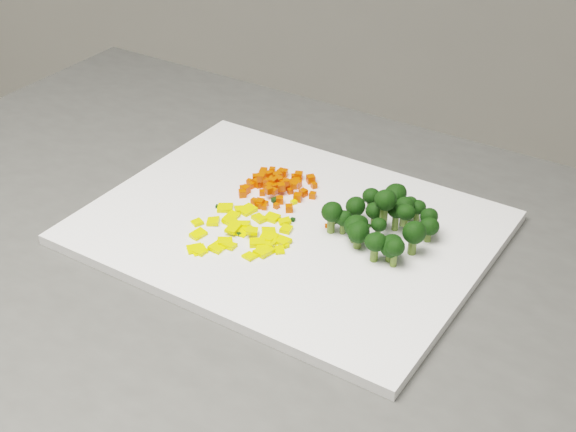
% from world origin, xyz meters
% --- Properties ---
extents(cutting_board, '(0.54, 0.48, 0.01)m').
position_xyz_m(cutting_board, '(0.36, 0.41, 0.91)').
color(cutting_board, white).
rests_on(cutting_board, counter_block).
extents(carrot_pile, '(0.10, 0.10, 0.03)m').
position_xyz_m(carrot_pile, '(0.33, 0.48, 0.93)').
color(carrot_pile, '#EC3502').
rests_on(carrot_pile, cutting_board).
extents(pepper_pile, '(0.12, 0.12, 0.02)m').
position_xyz_m(pepper_pile, '(0.31, 0.38, 0.92)').
color(pepper_pile, '#FFE90D').
rests_on(pepper_pile, cutting_board).
extents(broccoli_pile, '(0.12, 0.12, 0.06)m').
position_xyz_m(broccoli_pile, '(0.47, 0.41, 0.94)').
color(broccoli_pile, black).
rests_on(broccoli_pile, cutting_board).
extents(carrot_cube_0, '(0.01, 0.01, 0.01)m').
position_xyz_m(carrot_cube_0, '(0.33, 0.49, 0.92)').
color(carrot_cube_0, '#EC3502').
rests_on(carrot_cube_0, carrot_pile).
extents(carrot_cube_1, '(0.01, 0.01, 0.01)m').
position_xyz_m(carrot_cube_1, '(0.35, 0.52, 0.92)').
color(carrot_cube_1, '#EC3502').
rests_on(carrot_cube_1, carrot_pile).
extents(carrot_cube_2, '(0.01, 0.01, 0.01)m').
position_xyz_m(carrot_cube_2, '(0.32, 0.50, 0.92)').
color(carrot_cube_2, '#EC3502').
rests_on(carrot_cube_2, carrot_pile).
extents(carrot_cube_3, '(0.01, 0.01, 0.01)m').
position_xyz_m(carrot_cube_3, '(0.32, 0.47, 0.92)').
color(carrot_cube_3, '#EC3502').
rests_on(carrot_cube_3, carrot_pile).
extents(carrot_cube_4, '(0.01, 0.01, 0.01)m').
position_xyz_m(carrot_cube_4, '(0.31, 0.48, 0.92)').
color(carrot_cube_4, '#EC3502').
rests_on(carrot_cube_4, carrot_pile).
extents(carrot_cube_5, '(0.01, 0.01, 0.01)m').
position_xyz_m(carrot_cube_5, '(0.29, 0.49, 0.92)').
color(carrot_cube_5, '#EC3502').
rests_on(carrot_cube_5, carrot_pile).
extents(carrot_cube_6, '(0.01, 0.01, 0.01)m').
position_xyz_m(carrot_cube_6, '(0.32, 0.47, 0.92)').
color(carrot_cube_6, '#EC3502').
rests_on(carrot_cube_6, carrot_pile).
extents(carrot_cube_7, '(0.01, 0.01, 0.01)m').
position_xyz_m(carrot_cube_7, '(0.29, 0.47, 0.92)').
color(carrot_cube_7, '#EC3502').
rests_on(carrot_cube_7, carrot_pile).
extents(carrot_cube_8, '(0.01, 0.01, 0.01)m').
position_xyz_m(carrot_cube_8, '(0.36, 0.48, 0.92)').
color(carrot_cube_8, '#EC3502').
rests_on(carrot_cube_8, carrot_pile).
extents(carrot_cube_9, '(0.01, 0.01, 0.01)m').
position_xyz_m(carrot_cube_9, '(0.37, 0.47, 0.92)').
color(carrot_cube_9, '#EC3502').
rests_on(carrot_cube_9, carrot_pile).
extents(carrot_cube_10, '(0.01, 0.01, 0.01)m').
position_xyz_m(carrot_cube_10, '(0.32, 0.48, 0.92)').
color(carrot_cube_10, '#EC3502').
rests_on(carrot_cube_10, carrot_pile).
extents(carrot_cube_11, '(0.01, 0.01, 0.01)m').
position_xyz_m(carrot_cube_11, '(0.33, 0.52, 0.92)').
color(carrot_cube_11, '#EC3502').
rests_on(carrot_cube_11, carrot_pile).
extents(carrot_cube_12, '(0.01, 0.01, 0.01)m').
position_xyz_m(carrot_cube_12, '(0.34, 0.49, 0.92)').
color(carrot_cube_12, '#EC3502').
rests_on(carrot_cube_12, carrot_pile).
extents(carrot_cube_13, '(0.01, 0.01, 0.01)m').
position_xyz_m(carrot_cube_13, '(0.31, 0.47, 0.92)').
color(carrot_cube_13, '#EC3502').
rests_on(carrot_cube_13, carrot_pile).
extents(carrot_cube_14, '(0.01, 0.01, 0.01)m').
position_xyz_m(carrot_cube_14, '(0.32, 0.52, 0.92)').
color(carrot_cube_14, '#EC3502').
rests_on(carrot_cube_14, carrot_pile).
extents(carrot_cube_15, '(0.01, 0.01, 0.01)m').
position_xyz_m(carrot_cube_15, '(0.30, 0.49, 0.92)').
color(carrot_cube_15, '#EC3502').
rests_on(carrot_cube_15, carrot_pile).
extents(carrot_cube_16, '(0.01, 0.01, 0.01)m').
position_xyz_m(carrot_cube_16, '(0.30, 0.52, 0.92)').
color(carrot_cube_16, '#EC3502').
rests_on(carrot_cube_16, carrot_pile).
extents(carrot_cube_17, '(0.01, 0.01, 0.01)m').
position_xyz_m(carrot_cube_17, '(0.35, 0.44, 0.92)').
color(carrot_cube_17, '#EC3502').
rests_on(carrot_cube_17, carrot_pile).
extents(carrot_cube_18, '(0.01, 0.01, 0.01)m').
position_xyz_m(carrot_cube_18, '(0.34, 0.51, 0.92)').
color(carrot_cube_18, '#EC3502').
rests_on(carrot_cube_18, carrot_pile).
extents(carrot_cube_19, '(0.01, 0.01, 0.01)m').
position_xyz_m(carrot_cube_19, '(0.29, 0.46, 0.92)').
color(carrot_cube_19, '#EC3502').
rests_on(carrot_cube_19, carrot_pile).
extents(carrot_cube_20, '(0.01, 0.01, 0.01)m').
position_xyz_m(carrot_cube_20, '(0.32, 0.47, 0.92)').
color(carrot_cube_20, '#EC3502').
rests_on(carrot_cube_20, carrot_pile).
extents(carrot_cube_21, '(0.01, 0.01, 0.01)m').
position_xyz_m(carrot_cube_21, '(0.30, 0.49, 0.92)').
color(carrot_cube_21, '#EC3502').
rests_on(carrot_cube_21, carrot_pile).
extents(carrot_cube_22, '(0.01, 0.01, 0.01)m').
position_xyz_m(carrot_cube_22, '(0.32, 0.46, 0.92)').
color(carrot_cube_22, '#EC3502').
rests_on(carrot_cube_22, carrot_pile).
extents(carrot_cube_23, '(0.01, 0.01, 0.01)m').
position_xyz_m(carrot_cube_23, '(0.31, 0.50, 0.92)').
color(carrot_cube_23, '#EC3502').
rests_on(carrot_cube_23, carrot_pile).
extents(carrot_cube_24, '(0.01, 0.01, 0.01)m').
position_xyz_m(carrot_cube_24, '(0.34, 0.48, 0.92)').
color(carrot_cube_24, '#EC3502').
rests_on(carrot_cube_24, carrot_pile).
extents(carrot_cube_25, '(0.01, 0.01, 0.01)m').
position_xyz_m(carrot_cube_25, '(0.36, 0.51, 0.92)').
color(carrot_cube_25, '#EC3502').
rests_on(carrot_cube_25, carrot_pile).
extents(carrot_cube_26, '(0.01, 0.01, 0.01)m').
position_xyz_m(carrot_cube_26, '(0.30, 0.49, 0.92)').
color(carrot_cube_26, '#EC3502').
rests_on(carrot_cube_26, carrot_pile).
extents(carrot_cube_27, '(0.01, 0.01, 0.01)m').
position_xyz_m(carrot_cube_27, '(0.35, 0.48, 0.92)').
color(carrot_cube_27, '#EC3502').
rests_on(carrot_cube_27, carrot_pile).
extents(carrot_cube_28, '(0.01, 0.01, 0.01)m').
position_xyz_m(carrot_cube_28, '(0.29, 0.50, 0.92)').
color(carrot_cube_28, '#EC3502').
rests_on(carrot_cube_28, carrot_pile).
extents(carrot_cube_29, '(0.01, 0.01, 0.01)m').
position_xyz_m(carrot_cube_29, '(0.34, 0.49, 0.92)').
color(carrot_cube_29, '#EC3502').
rests_on(carrot_cube_29, carrot_pile).
extents(carrot_cube_30, '(0.01, 0.01, 0.01)m').
position_xyz_m(carrot_cube_30, '(0.31, 0.51, 0.92)').
color(carrot_cube_30, '#EC3502').
rests_on(carrot_cube_30, carrot_pile).
extents(carrot_cube_31, '(0.01, 0.01, 0.01)m').
position_xyz_m(carrot_cube_31, '(0.33, 0.49, 0.92)').
color(carrot_cube_31, '#EC3502').
rests_on(carrot_cube_31, carrot_pile).
extents(carrot_cube_32, '(0.01, 0.01, 0.01)m').
position_xyz_m(carrot_cube_32, '(0.31, 0.52, 0.92)').
color(carrot_cube_32, '#EC3502').
rests_on(carrot_cube_32, carrot_pile).
extents(carrot_cube_33, '(0.01, 0.01, 0.01)m').
position_xyz_m(carrot_cube_33, '(0.36, 0.46, 0.92)').
color(carrot_cube_33, '#EC3502').
rests_on(carrot_cube_33, carrot_pile).
extents(carrot_cube_34, '(0.01, 0.01, 0.01)m').
position_xyz_m(carrot_cube_34, '(0.29, 0.47, 0.92)').
color(carrot_cube_34, '#EC3502').
rests_on(carrot_cube_34, carrot_pile).
extents(carrot_cube_35, '(0.01, 0.01, 0.01)m').
position_xyz_m(carrot_cube_35, '(0.33, 0.46, 0.92)').
color(carrot_cube_35, '#EC3502').
rests_on(carrot_cube_35, carrot_pile).
extents(carrot_cube_36, '(0.01, 0.01, 0.01)m').
position_xyz_m(carrot_cube_36, '(0.35, 0.50, 0.92)').
color(carrot_cube_36, '#EC3502').
rests_on(carrot_cube_36, carrot_pile).
extents(carrot_cube_37, '(0.01, 0.01, 0.01)m').
position_xyz_m(carrot_cube_37, '(0.37, 0.50, 0.92)').
color(carrot_cube_37, '#EC3502').
rests_on(carrot_cube_37, carrot_pile).
extents(carrot_cube_38, '(0.01, 0.01, 0.01)m').
position_xyz_m(carrot_cube_38, '(0.34, 0.48, 0.92)').
color(carrot_cube_38, '#EC3502').
rests_on(carrot_cube_38, carrot_pile).
extents(carrot_cube_39, '(0.01, 0.01, 0.01)m').
position_xyz_m(carrot_cube_39, '(0.35, 0.51, 0.92)').
color(carrot_cube_39, '#EC3502').
rests_on(carrot_cube_39, carrot_pile).
extents(carrot_cube_40, '(0.01, 0.01, 0.01)m').
position_xyz_m(carrot_cube_40, '(0.33, 0.48, 0.92)').
color(carrot_cube_40, '#EC3502').
rests_on(carrot_cube_40, carrot_pile).
extents(carrot_cube_41, '(0.01, 0.01, 0.01)m').
position_xyz_m(carrot_cube_41, '(0.31, 0.44, 0.92)').
color(carrot_cube_41, '#EC3502').
rests_on(carrot_cube_41, carrot_pile).
extents(carrot_cube_42, '(0.01, 0.01, 0.01)m').
position_xyz_m(carrot_cube_42, '(0.34, 0.45, 0.92)').
color(carrot_cube_42, '#EC3502').
rests_on(carrot_cube_42, carrot_pile).
extents(carrot_cube_43, '(0.01, 0.01, 0.01)m').
position_xyz_m(carrot_cube_43, '(0.30, 0.48, 0.93)').
color(carrot_cube_43, '#EC3502').
rests_on(carrot_cube_43, carrot_pile).
extents(carrot_cube_44, '(0.01, 0.01, 0.01)m').
position_xyz_m(carrot_cube_44, '(0.36, 0.51, 0.92)').
color(carrot_cube_44, '#EC3502').
rests_on(carrot_cube_44, carrot_pile).
extents(carrot_cube_45, '(0.01, 0.01, 0.01)m').
position_xyz_m(carrot_cube_45, '(0.31, 0.48, 0.92)').
color(carrot_cube_45, '#EC3502').
rests_on(carrot_cube_45, carrot_pile).
extents(carrot_cube_46, '(0.01, 0.01, 0.01)m').
position_xyz_m(carrot_cube_46, '(0.32, 0.50, 0.92)').
color(carrot_cube_46, '#EC3502').
rests_on(carrot_cube_46, carrot_pile).
extents(carrot_cube_47, '(0.01, 0.01, 0.01)m').
position_xyz_m(carrot_cube_47, '(0.30, 0.49, 0.92)').
color(carrot_cube_47, '#EC3502').
rests_on(carrot_cube_47, carrot_pile).
extents(carrot_cube_48, '(0.01, 0.01, 0.01)m').
position_xyz_m(carrot_cube_48, '(0.28, 0.47, 0.92)').
color(carrot_cube_48, '#EC3502').
rests_on(carrot_cube_48, carrot_pile).
extents(carrot_cube_49, '(0.01, 0.01, 0.01)m').
position_xyz_m(carrot_cube_49, '(0.32, 0.44, 0.92)').
color(carrot_cube_49, '#EC3502').
rests_on(carrot_cube_49, carrot_pile).
extents(carrot_cube_50, '(0.01, 0.01, 0.01)m').
position_xyz_m(carrot_cube_50, '(0.32, 0.51, 0.92)').
color(carrot_cube_50, '#EC3502').
rests_on(carrot_cube_50, carrot_pile).
extents(carrot_cube_51, '(0.01, 0.01, 0.01)m').
position_xyz_m(carrot_cube_51, '(0.34, 0.50, 0.92)').
color(carrot_cube_51, '#EC3502').
rests_on(carrot_cube_51, carrot_pile).
extents(carrot_cube_52, '(0.01, 0.01, 0.01)m').
position_xyz_m(carrot_cube_52, '(0.31, 0.45, 0.92)').
color(carrot_cube_52, '#EC3502').
rests_on(carrot_cube_52, carrot_pile).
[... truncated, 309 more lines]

